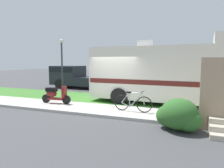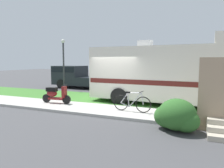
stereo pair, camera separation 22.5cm
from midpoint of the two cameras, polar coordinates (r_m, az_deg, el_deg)
ground_plane at (r=10.74m, az=-1.00°, el=-6.01°), size 80.00×80.00×0.00m
sidewalk at (r=9.66m, az=-3.75°, el=-7.06°), size 24.00×2.00×0.12m
grass_strip at (r=12.11m, az=1.72°, el=-4.43°), size 24.00×3.40×0.08m
motorhome_rv at (r=11.25m, az=14.64°, el=2.93°), size 8.02×2.94×3.52m
scooter at (r=11.18m, az=-15.81°, el=-2.75°), size 1.63×0.50×0.97m
bicycle at (r=9.08m, az=4.93°, el=-5.06°), size 1.71×0.52×0.90m
pickup_truck_near at (r=18.24m, az=-10.13°, el=2.09°), size 5.54×2.44×1.88m
bush_by_porch at (r=7.25m, az=16.79°, el=-8.27°), size 1.47×1.10×1.04m
street_lamp_post at (r=16.28m, az=-13.86°, el=6.47°), size 0.28×0.28×3.91m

